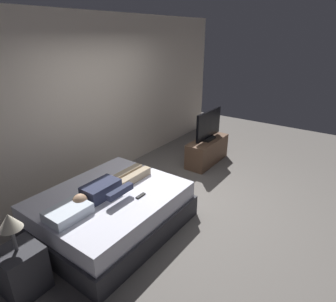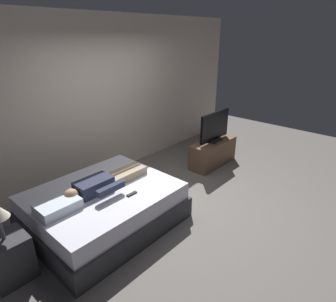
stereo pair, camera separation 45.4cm
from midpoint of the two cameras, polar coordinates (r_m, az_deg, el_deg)
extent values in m
plane|color=slate|center=(4.49, 0.98, -10.86)|extent=(10.00, 10.00, 0.00)
cube|color=beige|center=(5.40, -13.07, 10.56)|extent=(6.40, 0.10, 2.80)
cube|color=#333338|center=(4.09, -14.46, -12.97)|extent=(1.90, 1.58, 0.30)
cube|color=white|center=(3.94, -14.84, -9.77)|extent=(1.82, 1.50, 0.24)
cube|color=white|center=(3.56, -23.01, -11.37)|extent=(0.48, 0.34, 0.12)
cube|color=#2D334C|center=(3.81, -16.67, -7.51)|extent=(0.48, 0.28, 0.18)
sphere|color=tan|center=(3.65, -20.73, -9.48)|extent=(0.18, 0.18, 0.18)
cube|color=tan|center=(4.07, -9.99, -5.33)|extent=(0.60, 0.11, 0.11)
cube|color=tan|center=(4.18, -11.55, -4.70)|extent=(0.60, 0.11, 0.11)
cube|color=#2D334C|center=(3.63, -13.21, -8.01)|extent=(0.40, 0.08, 0.08)
cube|color=black|center=(3.72, -9.05, -8.95)|extent=(0.15, 0.04, 0.02)
cube|color=brown|center=(5.80, 5.65, -0.04)|extent=(1.10, 0.40, 0.50)
cube|color=black|center=(5.70, 5.75, 2.51)|extent=(0.32, 0.20, 0.05)
cube|color=black|center=(5.61, 5.87, 5.34)|extent=(0.88, 0.05, 0.54)
cube|color=#333338|center=(3.55, -30.79, -20.01)|extent=(0.40, 0.40, 0.52)
cylinder|color=#59595B|center=(3.31, -32.25, -14.65)|extent=(0.04, 0.04, 0.30)
cone|color=beige|center=(3.21, -32.96, -11.90)|extent=(0.22, 0.22, 0.16)
camera|label=1|loc=(0.23, -92.80, -1.18)|focal=30.37mm
camera|label=2|loc=(0.23, 87.20, 1.18)|focal=30.37mm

